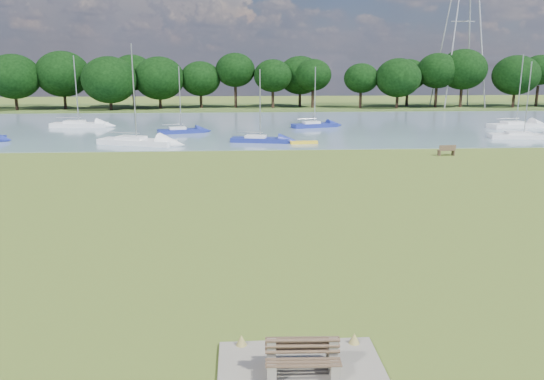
{
  "coord_description": "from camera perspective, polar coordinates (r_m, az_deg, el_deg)",
  "views": [
    {
      "loc": [
        -1.52,
        -25.76,
        7.56
      ],
      "look_at": [
        0.03,
        -2.0,
        1.95
      ],
      "focal_mm": 35.0,
      "sensor_mm": 36.0,
      "label": 1
    }
  ],
  "objects": [
    {
      "name": "sailboat_4",
      "position": [
        61.36,
        -9.8,
        6.45
      ],
      "size": [
        5.46,
        2.91,
        7.41
      ],
      "rotation": [
        0.0,
        0.0,
        0.29
      ],
      "color": "navy",
      "rests_on": "river"
    },
    {
      "name": "sailboat_8",
      "position": [
        72.54,
        24.73,
        6.49
      ],
      "size": [
        7.36,
        3.34,
        8.84
      ],
      "rotation": [
        0.0,
        0.0,
        0.2
      ],
      "color": "white",
      "rests_on": "river"
    },
    {
      "name": "far_bank",
      "position": [
        98.06,
        -2.88,
        8.82
      ],
      "size": [
        220.0,
        20.0,
        0.4
      ],
      "primitive_type": "cube",
      "color": "#4C6626",
      "rests_on": "ground"
    },
    {
      "name": "sailboat_1",
      "position": [
        53.3,
        -1.35,
        5.6
      ],
      "size": [
        6.02,
        2.9,
        7.14
      ],
      "rotation": [
        0.0,
        0.0,
        -0.23
      ],
      "color": "navy",
      "rests_on": "river"
    },
    {
      "name": "sailboat_0",
      "position": [
        66.45,
        4.54,
        7.12
      ],
      "size": [
        5.95,
        3.24,
        7.35
      ],
      "rotation": [
        0.0,
        0.0,
        0.3
      ],
      "color": "navy",
      "rests_on": "river"
    },
    {
      "name": "kayak",
      "position": [
        52.3,
        3.46,
        5.13
      ],
      "size": [
        2.73,
        0.89,
        0.27
      ],
      "primitive_type": "cube",
      "rotation": [
        0.0,
        0.0,
        0.1
      ],
      "color": "yellow",
      "rests_on": "river"
    },
    {
      "name": "sailboat_5",
      "position": [
        62.11,
        25.39,
        5.41
      ],
      "size": [
        7.18,
        3.06,
        7.91
      ],
      "rotation": [
        0.0,
        0.0,
        -0.16
      ],
      "color": "white",
      "rests_on": "river"
    },
    {
      "name": "river",
      "position": [
        68.2,
        -2.46,
        6.88
      ],
      "size": [
        220.0,
        40.0,
        0.1
      ],
      "primitive_type": "cube",
      "color": "slate",
      "rests_on": "ground"
    },
    {
      "name": "riverbank_bench",
      "position": [
        47.91,
        18.28,
        4.08
      ],
      "size": [
        1.56,
        0.61,
        0.94
      ],
      "rotation": [
        0.0,
        0.0,
        0.1
      ],
      "color": "brown",
      "rests_on": "ground"
    },
    {
      "name": "tree_line",
      "position": [
        94.29,
        2.31,
        12.34
      ],
      "size": [
        158.56,
        8.43,
        10.2
      ],
      "color": "black",
      "rests_on": "far_bank"
    },
    {
      "name": "ground",
      "position": [
        26.89,
        -0.35,
        -3.07
      ],
      "size": [
        220.0,
        220.0,
        0.0
      ],
      "primitive_type": "plane",
      "color": "olive"
    },
    {
      "name": "bench_pair",
      "position": [
        13.8,
        3.27,
        -17.51
      ],
      "size": [
        1.88,
        1.16,
        0.99
      ],
      "rotation": [
        0.0,
        0.0,
        -0.04
      ],
      "color": "gray",
      "rests_on": "concrete_pad"
    },
    {
      "name": "concrete_pad",
      "position": [
        14.03,
        3.24,
        -19.1
      ],
      "size": [
        4.2,
        3.2,
        0.1
      ],
      "primitive_type": "cube",
      "color": "gray",
      "rests_on": "ground"
    },
    {
      "name": "sailboat_2",
      "position": [
        70.76,
        -20.11,
        6.77
      ],
      "size": [
        6.94,
        2.38,
        8.68
      ],
      "rotation": [
        0.0,
        0.0,
        -0.07
      ],
      "color": "white",
      "rests_on": "river"
    },
    {
      "name": "sailboat_6",
      "position": [
        53.49,
        -14.44,
        5.27
      ],
      "size": [
        7.92,
        4.71,
        9.52
      ],
      "rotation": [
        0.0,
        0.0,
        -0.36
      ],
      "color": "white",
      "rests_on": "river"
    }
  ]
}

